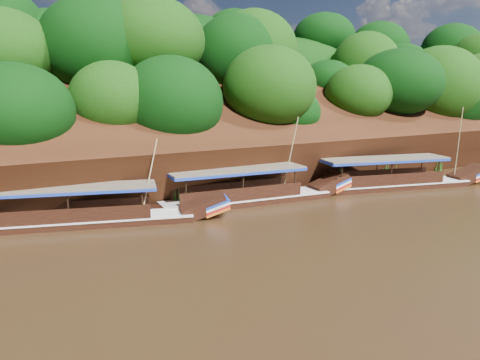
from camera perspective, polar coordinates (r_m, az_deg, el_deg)
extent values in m
plane|color=black|center=(26.52, 13.61, -5.84)|extent=(160.00, 160.00, 0.00)
cube|color=black|center=(38.76, -2.60, 5.11)|extent=(120.00, 16.12, 13.64)
cube|color=black|center=(48.26, -8.01, 2.04)|extent=(120.00, 24.00, 12.00)
ellipsoid|color=#0A410C|center=(35.49, -10.51, 4.36)|extent=(18.00, 8.00, 6.40)
ellipsoid|color=#0A410C|center=(44.90, -6.87, 13.17)|extent=(24.00, 11.00, 8.40)
ellipsoid|color=#0A410C|center=(53.15, 22.01, 5.87)|extent=(18.00, 8.00, 6.00)
ellipsoid|color=#0A410C|center=(65.49, 22.69, 11.43)|extent=(22.00, 10.00, 8.00)
cube|color=black|center=(37.83, 18.02, -0.97)|extent=(12.67, 5.05, 0.88)
cube|color=silver|center=(37.74, 18.06, -0.34)|extent=(12.68, 5.11, 0.10)
cube|color=black|center=(42.03, 26.06, 0.57)|extent=(3.25, 2.27, 1.71)
cube|color=#1936A3|center=(42.50, 26.88, 1.01)|extent=(1.89, 1.99, 0.63)
cube|color=#A71712|center=(42.56, 26.84, 0.57)|extent=(1.89, 1.99, 0.63)
cube|color=brown|center=(36.99, 17.24, 2.53)|extent=(10.11, 4.72, 0.12)
cube|color=#1936A3|center=(37.00, 17.23, 2.35)|extent=(10.11, 4.72, 0.18)
cylinder|color=tan|center=(40.20, 25.09, 4.09)|extent=(1.37, 1.18, 5.64)
cube|color=black|center=(31.40, 0.86, -2.84)|extent=(11.89, 3.22, 0.88)
cube|color=silver|center=(31.30, 0.87, -2.10)|extent=(11.90, 3.28, 0.10)
cube|color=black|center=(34.53, 10.82, -0.58)|extent=(2.92, 1.86, 1.65)
cube|color=#1936A3|center=(34.90, 11.82, 0.00)|extent=(1.59, 1.80, 0.60)
cube|color=#A71712|center=(34.96, 11.80, -0.54)|extent=(1.59, 1.80, 0.60)
cube|color=brown|center=(30.60, -0.36, 1.30)|extent=(9.38, 3.31, 0.12)
cube|color=#1936A3|center=(30.62, -0.36, 1.09)|extent=(9.38, 3.31, 0.18)
cylinder|color=tan|center=(31.64, 6.15, 2.96)|extent=(0.54, 1.03, 5.26)
cube|color=black|center=(27.93, -18.29, -5.23)|extent=(12.07, 5.31, 0.82)
cube|color=silver|center=(27.83, -18.34, -4.46)|extent=(12.08, 5.37, 0.09)
cube|color=black|center=(27.95, -4.46, -3.31)|extent=(3.13, 2.24, 1.61)
cube|color=#1936A3|center=(28.00, -2.95, -2.69)|extent=(1.85, 1.91, 0.60)
cube|color=#A71712|center=(28.08, -2.94, -3.30)|extent=(1.85, 1.91, 0.60)
cube|color=brown|center=(27.50, -20.12, -0.90)|extent=(9.66, 4.86, 0.11)
cube|color=#1936A3|center=(27.52, -20.11, -1.12)|extent=(9.66, 4.86, 0.16)
cylinder|color=tan|center=(27.04, -10.98, 0.36)|extent=(1.33, 0.58, 4.28)
cone|color=#245D17|center=(29.42, -19.03, -2.37)|extent=(1.50, 1.50, 2.07)
cone|color=#245D17|center=(30.66, -7.12, -1.92)|extent=(1.50, 1.50, 1.41)
cone|color=#245D17|center=(34.14, 2.95, -0.35)|extent=(1.50, 1.50, 1.58)
cone|color=#245D17|center=(37.96, 11.87, 0.73)|extent=(1.50, 1.50, 1.73)
cone|color=#245D17|center=(41.67, 17.49, 1.39)|extent=(1.50, 1.50, 1.76)
cone|color=#245D17|center=(47.21, 23.03, 2.18)|extent=(1.50, 1.50, 1.86)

